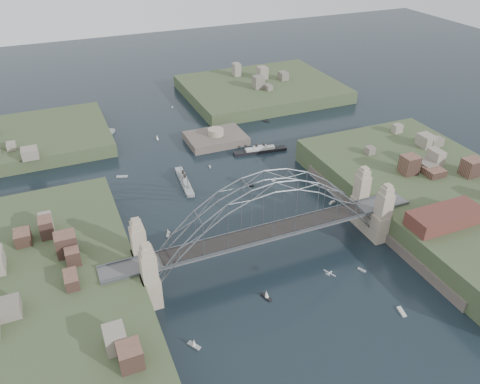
% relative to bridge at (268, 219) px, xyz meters
% --- Properties ---
extents(ground, '(500.00, 500.00, 0.00)m').
position_rel_bridge_xyz_m(ground, '(0.00, 0.00, -12.32)').
color(ground, black).
rests_on(ground, ground).
extents(bridge, '(84.00, 13.80, 24.60)m').
position_rel_bridge_xyz_m(bridge, '(0.00, 0.00, 0.00)').
color(bridge, '#4E4E51').
rests_on(bridge, ground).
extents(shore_west, '(50.50, 90.00, 12.00)m').
position_rel_bridge_xyz_m(shore_west, '(-57.32, 0.00, -10.35)').
color(shore_west, '#384729').
rests_on(shore_west, ground).
extents(shore_east, '(50.50, 90.00, 12.00)m').
position_rel_bridge_xyz_m(shore_east, '(57.32, 0.00, -10.35)').
color(shore_east, '#384729').
rests_on(shore_east, ground).
extents(headland_nw, '(60.00, 45.00, 9.00)m').
position_rel_bridge_xyz_m(headland_nw, '(-55.00, 95.00, -11.82)').
color(headland_nw, '#384729').
rests_on(headland_nw, ground).
extents(headland_ne, '(70.00, 55.00, 9.50)m').
position_rel_bridge_xyz_m(headland_ne, '(50.00, 110.00, -11.57)').
color(headland_ne, '#384729').
rests_on(headland_ne, ground).
extents(fort_island, '(22.00, 16.00, 9.40)m').
position_rel_bridge_xyz_m(fort_island, '(12.00, 70.00, -12.66)').
color(fort_island, '#50473F').
rests_on(fort_island, ground).
extents(wharf_shed, '(20.00, 8.00, 4.00)m').
position_rel_bridge_xyz_m(wharf_shed, '(44.00, -14.00, -2.32)').
color(wharf_shed, '#592D26').
rests_on(wharf_shed, shore_east).
extents(finger_pier, '(4.00, 22.00, 1.40)m').
position_rel_bridge_xyz_m(finger_pier, '(39.00, -28.00, -11.62)').
color(finger_pier, '#4E4E51').
rests_on(finger_pier, ground).
extents(naval_cruiser_near, '(3.94, 18.80, 5.60)m').
position_rel_bridge_xyz_m(naval_cruiser_near, '(-8.47, 44.96, -11.45)').
color(naval_cruiser_near, '#93999B').
rests_on(naval_cruiser_near, ground).
extents(naval_cruiser_far, '(11.72, 14.56, 5.57)m').
position_rel_bridge_xyz_m(naval_cruiser_far, '(-27.81, 88.78, -11.46)').
color(naval_cruiser_far, '#93999B').
rests_on(naval_cruiser_far, ground).
extents(ocean_liner, '(20.11, 5.30, 4.89)m').
position_rel_bridge_xyz_m(ocean_liner, '(23.93, 55.54, -11.57)').
color(ocean_liner, black).
rests_on(ocean_liner, ground).
extents(aeroplane, '(1.78, 3.03, 0.46)m').
position_rel_bridge_xyz_m(aeroplane, '(6.41, -18.78, -4.59)').
color(aeroplane, silver).
extents(small_boat_a, '(1.80, 2.45, 2.38)m').
position_rel_bridge_xyz_m(small_boat_a, '(-21.09, 19.63, -11.45)').
color(small_boat_a, silver).
rests_on(small_boat_a, ground).
extents(small_boat_b, '(1.91, 1.12, 0.45)m').
position_rel_bridge_xyz_m(small_boat_b, '(11.00, 34.75, -12.17)').
color(small_boat_b, silver).
rests_on(small_boat_b, ground).
extents(small_boat_c, '(1.86, 3.21, 2.38)m').
position_rel_bridge_xyz_m(small_boat_c, '(-6.43, -13.07, -11.58)').
color(small_boat_c, silver).
rests_on(small_boat_c, ground).
extents(small_boat_d, '(2.54, 2.11, 1.43)m').
position_rel_bridge_xyz_m(small_boat_d, '(19.62, 35.00, -12.04)').
color(small_boat_d, silver).
rests_on(small_boat_d, ground).
extents(small_boat_e, '(3.93, 2.38, 0.45)m').
position_rel_bridge_xyz_m(small_boat_e, '(-26.60, 57.07, -12.17)').
color(small_boat_e, silver).
rests_on(small_boat_e, ground).
extents(small_boat_f, '(0.62, 1.51, 1.43)m').
position_rel_bridge_xyz_m(small_boat_f, '(2.90, 51.86, -12.02)').
color(small_boat_f, silver).
rests_on(small_boat_f, ground).
extents(small_boat_g, '(1.62, 3.19, 0.45)m').
position_rel_bridge_xyz_m(small_boat_g, '(19.90, -29.29, -12.17)').
color(small_boat_g, silver).
rests_on(small_boat_g, ground).
extents(small_boat_h, '(1.15, 1.77, 2.38)m').
position_rel_bridge_xyz_m(small_boat_h, '(-8.28, 80.69, -11.33)').
color(small_boat_h, silver).
rests_on(small_boat_h, ground).
extents(small_boat_i, '(2.58, 1.53, 1.43)m').
position_rel_bridge_xyz_m(small_boat_i, '(29.87, 15.67, -12.04)').
color(small_boat_i, silver).
rests_on(small_boat_i, ground).
extents(small_boat_j, '(2.50, 3.14, 2.38)m').
position_rel_bridge_xyz_m(small_boat_j, '(-26.63, -20.04, -11.58)').
color(small_boat_j, silver).
rests_on(small_boat_j, ground).
extents(small_boat_k, '(1.23, 1.98, 0.45)m').
position_rel_bridge_xyz_m(small_boat_k, '(6.22, 110.33, -12.17)').
color(small_boat_k, silver).
rests_on(small_boat_k, ground).
extents(small_boat_l, '(2.81, 1.24, 1.43)m').
position_rel_bridge_xyz_m(small_boat_l, '(-42.45, 31.47, -12.04)').
color(small_boat_l, silver).
rests_on(small_boat_l, ground).
extents(small_boat_m, '(1.53, 2.22, 0.45)m').
position_rel_bridge_xyz_m(small_boat_m, '(19.89, -13.88, -12.17)').
color(small_boat_m, silver).
rests_on(small_boat_m, ground).
extents(small_boat_n, '(2.48, 2.63, 0.45)m').
position_rel_bridge_xyz_m(small_boat_n, '(38.16, 80.07, -12.17)').
color(small_boat_n, silver).
rests_on(small_boat_n, ground).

